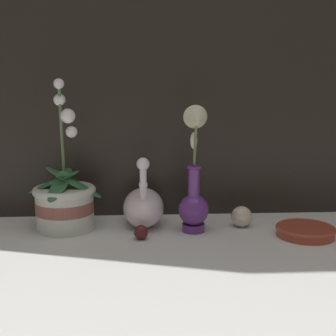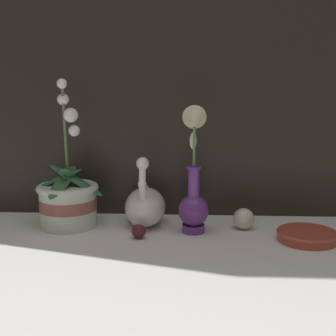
{
  "view_description": "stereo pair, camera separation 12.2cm",
  "coord_description": "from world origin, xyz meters",
  "px_view_note": "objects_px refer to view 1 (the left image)",
  "views": [
    {
      "loc": [
        -0.1,
        -1.05,
        0.41
      ],
      "look_at": [
        -0.04,
        0.15,
        0.17
      ],
      "focal_mm": 50.0,
      "sensor_mm": 36.0,
      "label": 1
    },
    {
      "loc": [
        0.02,
        -1.05,
        0.41
      ],
      "look_at": [
        -0.04,
        0.15,
        0.17
      ],
      "focal_mm": 50.0,
      "sensor_mm": 36.0,
      "label": 2
    }
  ],
  "objects_px": {
    "swan_figurine": "(143,205)",
    "glass_sphere": "(242,216)",
    "orchid_potted_plant": "(65,201)",
    "blue_vase": "(194,187)",
    "amber_dish": "(306,230)"
  },
  "relations": [
    {
      "from": "orchid_potted_plant",
      "to": "swan_figurine",
      "type": "xyz_separation_m",
      "value": [
        0.21,
        0.02,
        -0.02
      ]
    },
    {
      "from": "blue_vase",
      "to": "amber_dish",
      "type": "height_order",
      "value": "blue_vase"
    },
    {
      "from": "amber_dish",
      "to": "glass_sphere",
      "type": "bearing_deg",
      "value": 150.54
    },
    {
      "from": "glass_sphere",
      "to": "swan_figurine",
      "type": "bearing_deg",
      "value": 175.09
    },
    {
      "from": "amber_dish",
      "to": "orchid_potted_plant",
      "type": "bearing_deg",
      "value": 171.76
    },
    {
      "from": "swan_figurine",
      "to": "amber_dish",
      "type": "xyz_separation_m",
      "value": [
        0.42,
        -0.11,
        -0.04
      ]
    },
    {
      "from": "orchid_potted_plant",
      "to": "amber_dish",
      "type": "bearing_deg",
      "value": -8.24
    },
    {
      "from": "swan_figurine",
      "to": "orchid_potted_plant",
      "type": "bearing_deg",
      "value": -175.47
    },
    {
      "from": "swan_figurine",
      "to": "blue_vase",
      "type": "xyz_separation_m",
      "value": [
        0.13,
        -0.07,
        0.07
      ]
    },
    {
      "from": "blue_vase",
      "to": "amber_dish",
      "type": "relative_size",
      "value": 2.2
    },
    {
      "from": "swan_figurine",
      "to": "glass_sphere",
      "type": "height_order",
      "value": "swan_figurine"
    },
    {
      "from": "swan_figurine",
      "to": "glass_sphere",
      "type": "relative_size",
      "value": 3.51
    },
    {
      "from": "swan_figurine",
      "to": "amber_dish",
      "type": "height_order",
      "value": "swan_figurine"
    },
    {
      "from": "blue_vase",
      "to": "glass_sphere",
      "type": "height_order",
      "value": "blue_vase"
    },
    {
      "from": "orchid_potted_plant",
      "to": "blue_vase",
      "type": "bearing_deg",
      "value": -8.08
    }
  ]
}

